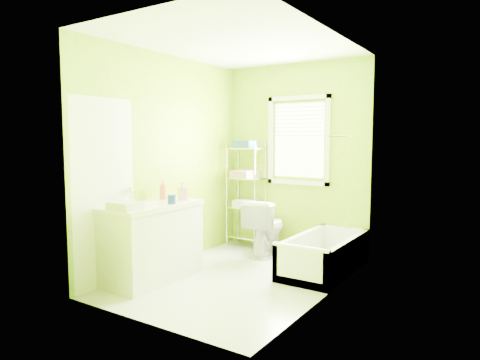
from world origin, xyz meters
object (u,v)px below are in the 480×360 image
Objects in this scene: wire_shelf_unit at (247,182)px; vanity at (152,239)px; toilet at (266,227)px; bathtub at (323,260)px.

vanity is at bearing -92.43° from wire_shelf_unit.
vanity is (-0.55, -1.60, 0.08)m from toilet.
wire_shelf_unit is at bearing -37.31° from toilet.
toilet is 0.78m from wire_shelf_unit.
bathtub is 1.83× the size of toilet.
vanity is 0.74× the size of wire_shelf_unit.
bathtub is 1.02m from toilet.
toilet is at bearing -29.54° from wire_shelf_unit.
toilet is 0.49× the size of wire_shelf_unit.
toilet reaches higher than bathtub.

